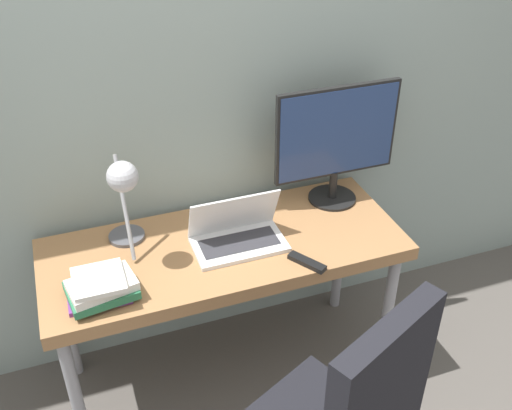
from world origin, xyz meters
The scene contains 7 objects.
wall_back centered at (0.00, 0.66, 1.30)m, with size 8.00×0.05×2.60m.
desk centered at (0.00, 0.30, 0.68)m, with size 1.48×0.60×0.76m.
laptop centered at (0.05, 0.28, 0.80)m, with size 0.37×0.22×0.22m.
monitor centered at (0.57, 0.46, 1.06)m, with size 0.56×0.22×0.54m.
desk_lamp centered at (-0.37, 0.34, 1.07)m, with size 0.15×0.31×0.45m.
book_stack centered at (-0.52, 0.14, 0.81)m, with size 0.26×0.22×0.10m.
tv_remote centered at (0.27, 0.06, 0.77)m, with size 0.12×0.16×0.02m.
Camera 1 is at (-0.54, -1.59, 2.25)m, focal length 42.00 mm.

